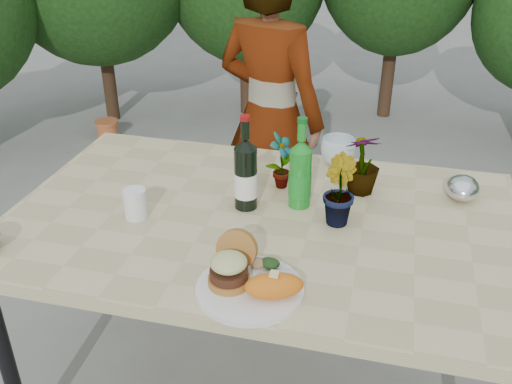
% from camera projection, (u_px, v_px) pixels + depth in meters
% --- Properties ---
extents(patio_table, '(1.60, 1.00, 0.75)m').
position_uv_depth(patio_table, '(262.00, 232.00, 1.83)').
color(patio_table, '#CBBB87').
rests_on(patio_table, ground).
extents(shrub_hedge, '(6.94, 5.08, 2.14)m').
position_uv_depth(shrub_hedge, '(392.00, 0.00, 2.83)').
color(shrub_hedge, '#382316').
rests_on(shrub_hedge, ground).
extents(dinner_plate, '(0.28, 0.28, 0.01)m').
position_uv_depth(dinner_plate, '(250.00, 289.00, 1.47)').
color(dinner_plate, white).
rests_on(dinner_plate, patio_table).
extents(burger_stack, '(0.11, 0.16, 0.11)m').
position_uv_depth(burger_stack, '(231.00, 265.00, 1.47)').
color(burger_stack, '#B7722D').
rests_on(burger_stack, dinner_plate).
extents(sweet_potato, '(0.17, 0.12, 0.06)m').
position_uv_depth(sweet_potato, '(274.00, 286.00, 1.42)').
color(sweet_potato, orange).
rests_on(sweet_potato, dinner_plate).
extents(grilled_veg, '(0.08, 0.05, 0.03)m').
position_uv_depth(grilled_veg, '(265.00, 263.00, 1.53)').
color(grilled_veg, olive).
rests_on(grilled_veg, dinner_plate).
extents(wine_bottle, '(0.08, 0.08, 0.31)m').
position_uv_depth(wine_bottle, '(246.00, 175.00, 1.80)').
color(wine_bottle, black).
rests_on(wine_bottle, patio_table).
extents(sparkling_water, '(0.07, 0.07, 0.30)m').
position_uv_depth(sparkling_water, '(300.00, 175.00, 1.81)').
color(sparkling_water, '#188622').
rests_on(sparkling_water, patio_table).
extents(plastic_cup, '(0.07, 0.07, 0.09)m').
position_uv_depth(plastic_cup, '(135.00, 204.00, 1.77)').
color(plastic_cup, white).
rests_on(plastic_cup, patio_table).
extents(seedling_left, '(0.11, 0.12, 0.20)m').
position_uv_depth(seedling_left, '(282.00, 161.00, 1.92)').
color(seedling_left, '#25511B').
rests_on(seedling_left, patio_table).
extents(seedling_mid, '(0.14, 0.15, 0.22)m').
position_uv_depth(seedling_mid, '(338.00, 190.00, 1.72)').
color(seedling_mid, '#2F5E20').
rests_on(seedling_mid, patio_table).
extents(seedling_right, '(0.16, 0.16, 0.21)m').
position_uv_depth(seedling_right, '(363.00, 163.00, 1.89)').
color(seedling_right, '#23581E').
rests_on(seedling_right, patio_table).
extents(blue_bowl, '(0.15, 0.15, 0.10)m').
position_uv_depth(blue_bowl, '(338.00, 151.00, 2.11)').
color(blue_bowl, silver).
rests_on(blue_bowl, patio_table).
extents(foil_packet_right, '(0.12, 0.14, 0.08)m').
position_uv_depth(foil_packet_right, '(463.00, 188.00, 1.88)').
color(foil_packet_right, silver).
rests_on(foil_packet_right, patio_table).
extents(person, '(0.62, 0.51, 1.47)m').
position_uv_depth(person, '(270.00, 118.00, 2.59)').
color(person, '#A06850').
rests_on(person, ground).
extents(terracotta_pot, '(0.17, 0.17, 0.14)m').
position_uv_depth(terracotta_pot, '(107.00, 129.00, 4.19)').
color(terracotta_pot, '#C15F31').
rests_on(terracotta_pot, ground).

